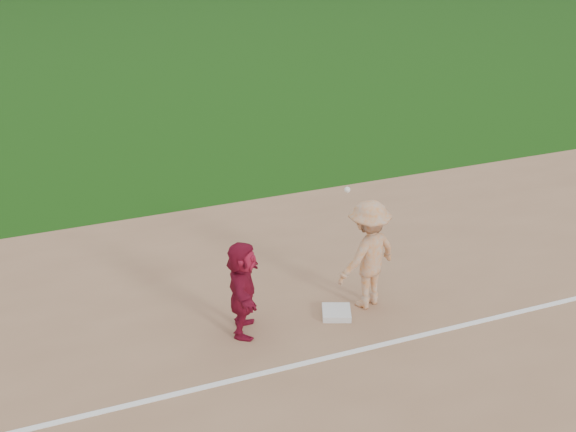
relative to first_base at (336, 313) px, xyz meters
name	(u,v)px	position (x,y,z in m)	size (l,w,h in m)	color
ground	(321,327)	(-0.35, -0.19, -0.07)	(160.00, 160.00, 0.00)	#16430C
foul_line	(342,354)	(-0.35, -0.99, -0.05)	(60.00, 0.10, 0.01)	white
first_base	(336,313)	(0.00, 0.00, 0.00)	(0.46, 0.46, 0.10)	silver
base_runner	(243,288)	(-1.55, 0.12, 0.74)	(1.46, 0.47, 1.58)	maroon
first_base_play	(368,254)	(0.60, 0.15, 0.89)	(1.39, 1.09, 2.35)	#AAAAAC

